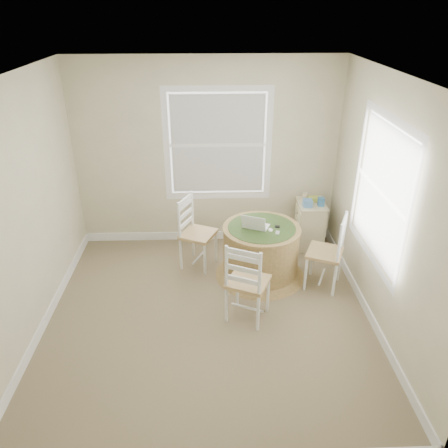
{
  "coord_description": "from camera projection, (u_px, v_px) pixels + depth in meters",
  "views": [
    {
      "loc": [
        0.03,
        -3.93,
        3.18
      ],
      "look_at": [
        0.19,
        0.45,
        0.93
      ],
      "focal_mm": 35.0,
      "sensor_mm": 36.0,
      "label": 1
    }
  ],
  "objects": [
    {
      "name": "mouse",
      "position": [
        270.0,
        230.0,
        5.3
      ],
      "size": [
        0.07,
        0.1,
        0.03
      ],
      "primitive_type": "ellipsoid",
      "rotation": [
        0.0,
        0.0,
        -0.25
      ],
      "color": "white",
      "rests_on": "round_table"
    },
    {
      "name": "round_table",
      "position": [
        261.0,
        249.0,
        5.52
      ],
      "size": [
        1.15,
        1.15,
        0.69
      ],
      "rotation": [
        0.0,
        0.0,
        -0.25
      ],
      "color": "#A28148",
      "rests_on": "ground"
    },
    {
      "name": "chair_near",
      "position": [
        248.0,
        281.0,
        4.72
      ],
      "size": [
        0.55,
        0.54,
        0.95
      ],
      "primitive_type": null,
      "rotation": [
        0.0,
        0.0,
        2.71
      ],
      "color": "white",
      "rests_on": "ground"
    },
    {
      "name": "corner_chest",
      "position": [
        310.0,
        225.0,
        6.21
      ],
      "size": [
        0.39,
        0.52,
        0.67
      ],
      "rotation": [
        0.0,
        0.0,
        -0.02
      ],
      "color": "beige",
      "rests_on": "ground"
    },
    {
      "name": "chair_left",
      "position": [
        198.0,
        234.0,
        5.68
      ],
      "size": [
        0.54,
        0.55,
        0.95
      ],
      "primitive_type": null,
      "rotation": [
        0.0,
        0.0,
        1.14
      ],
      "color": "white",
      "rests_on": "ground"
    },
    {
      "name": "keys",
      "position": [
        277.0,
        227.0,
        5.37
      ],
      "size": [
        0.07,
        0.06,
        0.02
      ],
      "primitive_type": "cube",
      "rotation": [
        0.0,
        0.0,
        -0.25
      ],
      "color": "black",
      "rests_on": "round_table"
    },
    {
      "name": "tissue_box",
      "position": [
        308.0,
        203.0,
        5.95
      ],
      "size": [
        0.12,
        0.12,
        0.1
      ],
      "primitive_type": "cube",
      "rotation": [
        0.0,
        0.0,
        -0.02
      ],
      "color": "#4F7FB5",
      "rests_on": "corner_chest"
    },
    {
      "name": "box_blue",
      "position": [
        320.0,
        201.0,
        5.96
      ],
      "size": [
        0.08,
        0.08,
        0.12
      ],
      "primitive_type": "cube",
      "rotation": [
        0.0,
        0.0,
        -0.02
      ],
      "color": "teal",
      "rests_on": "corner_chest"
    },
    {
      "name": "chair_right",
      "position": [
        325.0,
        252.0,
        5.26
      ],
      "size": [
        0.54,
        0.55,
        0.95
      ],
      "primitive_type": null,
      "rotation": [
        0.0,
        0.0,
        -1.99
      ],
      "color": "white",
      "rests_on": "ground"
    },
    {
      "name": "cup_cream",
      "position": [
        306.0,
        196.0,
        6.16
      ],
      "size": [
        0.07,
        0.07,
        0.09
      ],
      "primitive_type": "cylinder",
      "color": "beige",
      "rests_on": "corner_chest"
    },
    {
      "name": "phone",
      "position": [
        278.0,
        233.0,
        5.25
      ],
      "size": [
        0.07,
        0.1,
        0.02
      ],
      "primitive_type": "cube",
      "rotation": [
        0.0,
        0.0,
        -0.25
      ],
      "color": "#B7BABF",
      "rests_on": "round_table"
    },
    {
      "name": "box_yellow",
      "position": [
        313.0,
        199.0,
        6.1
      ],
      "size": [
        0.15,
        0.1,
        0.06
      ],
      "primitive_type": "cube",
      "rotation": [
        0.0,
        0.0,
        -0.02
      ],
      "color": "#B2C345",
      "rests_on": "corner_chest"
    },
    {
      "name": "room",
      "position": [
        223.0,
        205.0,
        4.51
      ],
      "size": [
        3.64,
        3.64,
        2.64
      ],
      "color": "#816F52",
      "rests_on": "ground"
    },
    {
      "name": "laptop",
      "position": [
        255.0,
        225.0,
        5.36
      ],
      "size": [
        0.38,
        0.36,
        0.21
      ],
      "rotation": [
        0.0,
        0.0,
        2.74
      ],
      "color": "white",
      "rests_on": "round_table"
    }
  ]
}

